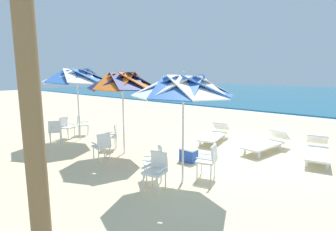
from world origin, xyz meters
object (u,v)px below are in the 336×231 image
(beach_umbrella_1, at_px, (122,82))
(sun_lounger_0, at_px, (317,151))
(plastic_chair_1, at_px, (156,169))
(plastic_chair_3, at_px, (112,135))
(plastic_chair_5, at_px, (66,126))
(cooler_box, at_px, (189,155))
(beach_umbrella_2, at_px, (77,77))
(sun_lounger_2, at_px, (214,134))
(beach_umbrella_0, at_px, (183,87))
(plastic_chair_4, at_px, (102,145))
(plastic_chair_6, at_px, (82,123))
(sun_lounger_1, at_px, (266,143))
(plastic_chair_2, at_px, (155,160))
(plastic_chair_7, at_px, (55,130))
(plastic_chair_0, at_px, (209,159))

(beach_umbrella_1, distance_m, sun_lounger_0, 6.32)
(plastic_chair_1, relative_size, plastic_chair_3, 1.00)
(plastic_chair_5, bearing_deg, cooler_box, 9.14)
(plastic_chair_3, bearing_deg, cooler_box, 12.56)
(plastic_chair_5, relative_size, cooler_box, 1.73)
(beach_umbrella_2, distance_m, sun_lounger_2, 5.68)
(beach_umbrella_0, bearing_deg, plastic_chair_4, -173.51)
(plastic_chair_6, distance_m, sun_lounger_1, 7.33)
(plastic_chair_2, xyz_separation_m, plastic_chair_4, (-2.13, -0.01, 0.00))
(plastic_chair_5, xyz_separation_m, cooler_box, (5.41, 0.87, -0.30))
(plastic_chair_4, xyz_separation_m, sun_lounger_2, (1.40, 4.12, -0.22))
(beach_umbrella_1, height_order, plastic_chair_3, beach_umbrella_1)
(sun_lounger_0, bearing_deg, beach_umbrella_2, -156.84)
(beach_umbrella_2, xyz_separation_m, sun_lounger_2, (4.19, 3.15, -2.18))
(beach_umbrella_1, xyz_separation_m, plastic_chair_3, (-0.70, 0.08, -1.83))
(plastic_chair_4, height_order, plastic_chair_6, same)
(plastic_chair_2, bearing_deg, plastic_chair_5, 172.21)
(beach_umbrella_2, relative_size, sun_lounger_0, 1.27)
(beach_umbrella_0, bearing_deg, plastic_chair_2, -153.69)
(beach_umbrella_1, distance_m, sun_lounger_1, 5.16)
(plastic_chair_7, distance_m, sun_lounger_1, 7.59)
(plastic_chair_3, relative_size, plastic_chair_5, 1.00)
(plastic_chair_3, bearing_deg, plastic_chair_0, -1.53)
(beach_umbrella_0, height_order, plastic_chair_7, beach_umbrella_0)
(plastic_chair_6, xyz_separation_m, sun_lounger_0, (8.31, 2.76, -0.22))
(plastic_chair_1, xyz_separation_m, plastic_chair_6, (-5.99, 1.89, 0.00))
(plastic_chair_3, distance_m, beach_umbrella_2, 2.78)
(beach_umbrella_1, height_order, plastic_chair_5, beach_umbrella_1)
(sun_lounger_2, bearing_deg, plastic_chair_7, -137.95)
(sun_lounger_1, xyz_separation_m, cooler_box, (-1.41, -2.49, -0.08))
(sun_lounger_0, height_order, sun_lounger_1, same)
(beach_umbrella_0, bearing_deg, sun_lounger_1, 80.61)
(plastic_chair_4, bearing_deg, plastic_chair_6, 156.78)
(plastic_chair_3, height_order, sun_lounger_1, plastic_chair_3)
(sun_lounger_0, bearing_deg, plastic_chair_2, -122.81)
(plastic_chair_2, bearing_deg, sun_lounger_2, 100.03)
(sun_lounger_2, bearing_deg, beach_umbrella_0, -70.68)
(plastic_chair_5, bearing_deg, plastic_chair_3, 5.43)
(beach_umbrella_1, relative_size, plastic_chair_3, 3.13)
(plastic_chair_6, bearing_deg, beach_umbrella_0, -10.72)
(sun_lounger_1, bearing_deg, plastic_chair_3, -143.41)
(plastic_chair_3, distance_m, plastic_chair_7, 2.42)
(beach_umbrella_0, distance_m, plastic_chair_1, 1.94)
(plastic_chair_2, distance_m, plastic_chair_4, 2.13)
(plastic_chair_2, distance_m, sun_lounger_2, 4.18)
(plastic_chair_6, xyz_separation_m, plastic_chair_7, (0.40, -1.38, 0.00))
(plastic_chair_3, relative_size, plastic_chair_7, 1.00)
(plastic_chair_5, bearing_deg, sun_lounger_0, 22.68)
(beach_umbrella_0, relative_size, sun_lounger_0, 1.19)
(plastic_chair_5, distance_m, cooler_box, 5.49)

